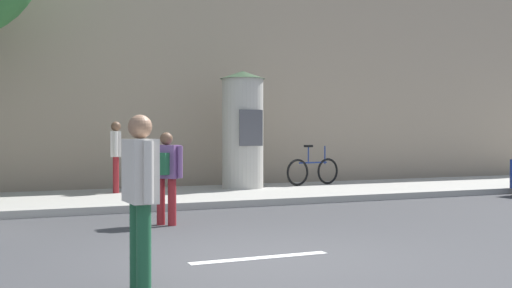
# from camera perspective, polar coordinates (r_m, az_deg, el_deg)

# --- Properties ---
(ground_plane) EXTENTS (80.00, 80.00, 0.00)m
(ground_plane) POSITION_cam_1_polar(r_m,az_deg,el_deg) (7.70, 0.38, -10.39)
(ground_plane) COLOR #38383A
(sidewalk_curb) EXTENTS (36.00, 4.00, 0.15)m
(sidewalk_curb) POSITION_cam_1_polar(r_m,az_deg,el_deg) (14.30, -11.30, -4.93)
(sidewalk_curb) COLOR #9E9B93
(sidewalk_curb) RESTS_ON ground_plane
(lane_markings) EXTENTS (25.80, 0.16, 0.01)m
(lane_markings) POSITION_cam_1_polar(r_m,az_deg,el_deg) (7.70, 0.38, -10.36)
(lane_markings) COLOR silver
(lane_markings) RESTS_ON ground_plane
(building_backdrop) EXTENTS (36.00, 5.00, 8.66)m
(building_backdrop) POSITION_cam_1_polar(r_m,az_deg,el_deg) (19.35, -14.62, 9.19)
(building_backdrop) COLOR tan
(building_backdrop) RESTS_ON ground_plane
(poster_column) EXTENTS (1.16, 1.16, 2.99)m
(poster_column) POSITION_cam_1_polar(r_m,az_deg,el_deg) (15.95, -1.22, 1.40)
(poster_column) COLOR #B2ADA3
(poster_column) RESTS_ON sidewalk_curb
(pedestrian_in_red_top) EXTENTS (0.52, 0.52, 1.55)m
(pedestrian_in_red_top) POSITION_cam_1_polar(r_m,az_deg,el_deg) (10.44, -8.27, -2.38)
(pedestrian_in_red_top) COLOR maroon
(pedestrian_in_red_top) RESTS_ON ground_plane
(pedestrian_in_light_jacket) EXTENTS (0.25, 0.67, 1.69)m
(pedestrian_in_light_jacket) POSITION_cam_1_polar(r_m,az_deg,el_deg) (6.04, -10.55, -3.85)
(pedestrian_in_light_jacket) COLOR #1E5938
(pedestrian_in_light_jacket) RESTS_ON ground_plane
(pedestrian_near_pole) EXTENTS (0.33, 0.62, 1.67)m
(pedestrian_near_pole) POSITION_cam_1_polar(r_m,az_deg,el_deg) (15.00, -12.69, -0.61)
(pedestrian_near_pole) COLOR maroon
(pedestrian_near_pole) RESTS_ON sidewalk_curb
(bicycle_leaning) EXTENTS (1.75, 0.36, 1.09)m
(bicycle_leaning) POSITION_cam_1_polar(r_m,az_deg,el_deg) (16.99, 5.23, -2.45)
(bicycle_leaning) COLOR black
(bicycle_leaning) RESTS_ON sidewalk_curb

